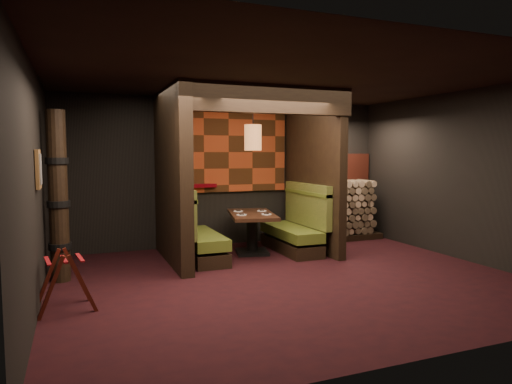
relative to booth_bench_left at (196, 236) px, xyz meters
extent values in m
cube|color=black|center=(0.96, -1.65, -0.41)|extent=(6.50, 5.50, 0.02)
cube|color=black|center=(0.96, -1.65, 2.46)|extent=(6.50, 5.50, 0.02)
cube|color=black|center=(0.96, 1.11, 1.02)|extent=(6.50, 0.02, 2.85)
cube|color=black|center=(0.96, -4.41, 1.02)|extent=(6.50, 0.02, 2.85)
cube|color=black|center=(-2.30, -1.65, 1.02)|extent=(0.02, 5.50, 2.85)
cube|color=black|center=(4.22, -1.65, 1.02)|extent=(0.02, 5.50, 2.85)
cube|color=black|center=(-0.39, 0.00, 1.02)|extent=(0.20, 2.20, 2.85)
cube|color=black|center=(2.26, 0.05, 1.02)|extent=(0.15, 2.10, 2.85)
cube|color=black|center=(0.94, -0.95, 2.23)|extent=(2.85, 0.18, 0.44)
cube|color=#A43C1A|center=(0.94, 1.06, 1.42)|extent=(2.40, 0.06, 1.55)
cube|color=#A43C1A|center=(-0.27, 0.17, 1.45)|extent=(0.04, 1.85, 1.45)
cube|color=#5D040C|center=(0.36, 1.00, 0.78)|extent=(0.60, 0.12, 0.07)
cube|color=black|center=(0.11, 0.00, -0.29)|extent=(0.55, 1.60, 0.22)
cube|color=#536320|center=(0.11, 0.00, -0.04)|extent=(0.55, 1.60, 0.18)
cube|color=#425924|center=(-0.23, 0.00, 0.35)|extent=(0.12, 1.60, 0.78)
cube|color=#536320|center=(-0.23, 0.00, 0.70)|extent=(0.15, 1.60, 0.06)
cube|color=black|center=(1.79, 0.00, -0.29)|extent=(0.55, 1.60, 0.22)
cube|color=#536320|center=(1.79, 0.00, -0.04)|extent=(0.55, 1.60, 0.18)
cube|color=#425924|center=(2.12, 0.00, 0.35)|extent=(0.12, 1.60, 0.78)
cube|color=#536320|center=(2.12, 0.00, 0.70)|extent=(0.15, 1.60, 0.06)
cube|color=black|center=(1.05, 0.08, -0.37)|extent=(0.66, 0.66, 0.06)
cylinder|color=black|center=(1.05, 0.08, -0.06)|extent=(0.20, 0.20, 0.68)
cube|color=#392215|center=(1.05, 0.08, 0.31)|extent=(1.04, 1.52, 0.06)
cylinder|color=white|center=(0.79, -0.11, 0.34)|extent=(0.18, 0.18, 0.01)
cube|color=black|center=(0.79, -0.11, 0.36)|extent=(0.09, 0.12, 0.02)
cylinder|color=white|center=(1.21, -0.20, 0.34)|extent=(0.18, 0.18, 0.01)
cube|color=black|center=(1.21, -0.20, 0.36)|extent=(0.09, 0.12, 0.02)
cylinder|color=white|center=(0.89, 0.36, 0.34)|extent=(0.18, 0.18, 0.01)
cube|color=black|center=(0.89, 0.36, 0.36)|extent=(0.09, 0.12, 0.02)
cylinder|color=white|center=(1.32, 0.26, 0.34)|extent=(0.18, 0.18, 0.01)
cube|color=black|center=(1.32, 0.26, 0.36)|extent=(0.09, 0.12, 0.02)
cylinder|color=#9D5F31|center=(1.05, 0.03, 1.67)|extent=(0.30, 0.30, 0.45)
sphere|color=#FFC672|center=(1.05, 0.03, 1.67)|extent=(0.18, 0.18, 0.18)
cylinder|color=black|center=(1.05, 0.03, 2.17)|extent=(0.02, 0.02, 0.55)
cube|color=olive|center=(-2.26, -1.55, 1.22)|extent=(0.04, 0.36, 0.46)
cube|color=#3F3F3F|center=(-2.23, -1.55, 1.22)|extent=(0.01, 0.27, 0.36)
cube|color=#4D160D|center=(-2.15, -2.10, -0.08)|extent=(0.33, 0.08, 0.73)
cube|color=#4D160D|center=(-1.81, -2.06, -0.08)|extent=(0.33, 0.08, 0.73)
cube|color=#4D160D|center=(-2.21, -1.68, -0.08)|extent=(0.33, 0.08, 0.73)
cube|color=#4D160D|center=(-1.87, -1.63, -0.08)|extent=(0.33, 0.08, 0.73)
cube|color=maroon|center=(-2.18, -1.89, 0.20)|extent=(0.10, 0.45, 0.01)
cube|color=maroon|center=(-2.01, -1.87, 0.20)|extent=(0.10, 0.45, 0.01)
cube|color=maroon|center=(-1.84, -1.84, 0.20)|extent=(0.10, 0.45, 0.01)
cylinder|color=black|center=(-2.09, -0.55, 0.80)|extent=(0.26, 0.26, 2.40)
cylinder|color=black|center=(-2.09, -0.55, 0.10)|extent=(0.31, 0.31, 0.09)
cylinder|color=black|center=(-2.09, -0.55, 0.70)|extent=(0.31, 0.31, 0.09)
cylinder|color=black|center=(-2.09, -0.55, 1.30)|extent=(0.31, 0.31, 0.09)
cube|color=black|center=(3.25, 0.70, -0.34)|extent=(1.73, 0.70, 0.12)
cube|color=#766748|center=(3.25, 0.70, 0.27)|extent=(1.73, 0.70, 1.10)
cube|color=maroon|center=(3.25, 1.03, 1.10)|extent=(1.83, 0.10, 0.56)
cube|color=black|center=(2.35, 0.31, 1.02)|extent=(0.08, 0.08, 2.85)
camera|label=1|loc=(-1.85, -7.45, 1.42)|focal=32.00mm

